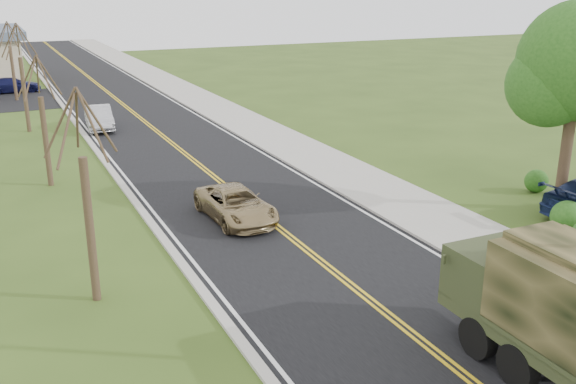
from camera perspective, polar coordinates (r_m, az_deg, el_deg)
road at (r=48.84m, az=-14.30°, el=7.42°), size 8.00×120.00×0.01m
curb_right at (r=49.77m, az=-9.59°, el=7.98°), size 0.30×120.00×0.12m
sidewalk_right at (r=50.27m, az=-7.65°, el=8.16°), size 3.20×120.00×0.10m
curb_left at (r=48.23m, az=-19.16°, el=6.90°), size 0.30×120.00×0.10m
bare_tree_a at (r=18.34m, az=-17.34°, el=-1.78°), size 1.93×2.26×6.08m
bare_tree_b at (r=29.92m, az=-20.83°, el=5.10°), size 1.83×2.14×5.73m
bare_tree_c at (r=41.67m, az=-22.45°, el=8.72°), size 2.04×2.39×6.42m
bare_tree_d at (r=53.59m, az=-23.29°, el=10.19°), size 1.88×2.20×5.91m
suv_champagne at (r=24.36m, az=-4.66°, el=-1.12°), size 2.23×4.48×1.22m
sedan_silver at (r=41.32m, az=-16.45°, el=6.35°), size 1.83×4.37×1.40m
lot_car_navy at (r=57.80m, az=-23.28°, el=8.74°), size 4.41×1.94×1.26m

